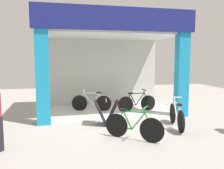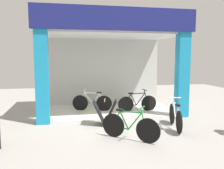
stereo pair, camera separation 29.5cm
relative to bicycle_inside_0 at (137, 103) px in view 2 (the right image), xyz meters
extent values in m
plane|color=#9E9991|center=(-1.09, -1.02, -0.35)|extent=(18.61, 18.61, 0.00)
cube|color=beige|center=(-1.09, 0.47, -0.34)|extent=(5.31, 2.98, 0.02)
cube|color=#B7B7B2|center=(-1.09, 1.96, 1.17)|extent=(5.31, 0.12, 3.04)
cube|color=#198CBF|center=(-3.53, -1.02, 1.17)|extent=(0.42, 0.36, 3.04)
cube|color=#198CBF|center=(1.36, -1.02, 1.17)|extent=(0.42, 0.36, 3.04)
cube|color=navy|center=(-1.09, -1.17, 3.07)|extent=(5.51, 0.20, 0.75)
cube|color=silver|center=(-1.09, 0.47, 2.66)|extent=(5.31, 2.98, 0.06)
cylinder|color=black|center=(-0.48, -0.04, -0.04)|extent=(0.63, 0.09, 0.63)
cylinder|color=black|center=(0.49, 0.04, -0.04)|extent=(0.63, 0.09, 0.63)
cylinder|color=black|center=(-0.25, -0.02, -0.06)|extent=(0.43, 0.07, 0.08)
cylinder|color=black|center=(-0.16, -0.01, 0.14)|extent=(0.28, 0.06, 0.48)
cylinder|color=black|center=(0.14, 0.01, 0.15)|extent=(0.39, 0.06, 0.50)
cylinder|color=black|center=(0.02, 0.00, 0.38)|extent=(0.61, 0.08, 0.05)
cylinder|color=black|center=(-0.37, -0.03, 0.17)|extent=(0.21, 0.05, 0.42)
cylinder|color=black|center=(0.40, 0.03, 0.18)|extent=(0.19, 0.05, 0.44)
cylinder|color=black|center=(0.31, 0.02, 0.45)|extent=(0.06, 0.04, 0.13)
cylinder|color=black|center=(0.30, 0.02, 0.52)|extent=(0.07, 0.44, 0.03)
cube|color=black|center=(-0.29, -0.02, 0.40)|extent=(0.20, 0.11, 0.05)
cylinder|color=black|center=(-1.29, 0.35, -0.04)|extent=(0.62, 0.23, 0.63)
cylinder|color=black|center=(-2.22, 0.65, -0.04)|extent=(0.62, 0.23, 0.63)
cylinder|color=white|center=(-1.51, 0.42, -0.06)|extent=(0.42, 0.16, 0.08)
cylinder|color=white|center=(-1.59, 0.45, 0.15)|extent=(0.27, 0.12, 0.48)
cylinder|color=white|center=(-1.88, 0.54, 0.15)|extent=(0.38, 0.15, 0.50)
cylinder|color=white|center=(-1.76, 0.50, 0.38)|extent=(0.59, 0.22, 0.05)
cylinder|color=white|center=(-1.39, 0.38, 0.17)|extent=(0.21, 0.10, 0.43)
cylinder|color=white|center=(-2.13, 0.62, 0.18)|extent=(0.19, 0.09, 0.44)
cylinder|color=white|center=(-2.04, 0.59, 0.45)|extent=(0.06, 0.05, 0.13)
cylinder|color=white|center=(-2.03, 0.59, 0.52)|extent=(0.16, 0.43, 0.03)
cube|color=black|center=(-1.47, 0.41, 0.40)|extent=(0.21, 0.15, 0.05)
cylinder|color=black|center=(-1.54, -2.74, -0.03)|extent=(0.52, 0.45, 0.65)
cylinder|color=black|center=(-0.78, -3.39, -0.03)|extent=(0.52, 0.45, 0.65)
cylinder|color=#198C33|center=(-1.36, -2.90, -0.06)|extent=(0.35, 0.31, 0.08)
cylinder|color=#198C33|center=(-1.29, -2.95, 0.15)|extent=(0.24, 0.21, 0.48)
cylinder|color=#198C33|center=(-1.06, -3.15, 0.16)|extent=(0.32, 0.28, 0.51)
cylinder|color=#198C33|center=(-1.15, -3.07, 0.40)|extent=(0.49, 0.43, 0.05)
cylinder|color=#198C33|center=(-1.46, -2.81, 0.18)|extent=(0.18, 0.16, 0.43)
cylinder|color=#198C33|center=(-0.86, -3.33, 0.19)|extent=(0.17, 0.15, 0.45)
cylinder|color=#198C33|center=(-0.92, -3.27, 0.47)|extent=(0.06, 0.06, 0.13)
cylinder|color=#198C33|center=(-0.93, -3.26, 0.53)|extent=(0.32, 0.36, 0.03)
cube|color=black|center=(-1.39, -2.87, 0.42)|extent=(0.21, 0.20, 0.05)
cylinder|color=black|center=(0.35, -2.83, -0.03)|extent=(0.20, 0.64, 0.65)
cylinder|color=black|center=(0.60, -1.85, -0.03)|extent=(0.20, 0.64, 0.65)
cylinder|color=white|center=(0.41, -2.60, -0.05)|extent=(0.14, 0.43, 0.08)
cylinder|color=white|center=(0.43, -2.51, 0.16)|extent=(0.10, 0.28, 0.49)
cylinder|color=white|center=(0.51, -2.21, 0.17)|extent=(0.13, 0.40, 0.51)
cylinder|color=white|center=(0.48, -2.33, 0.41)|extent=(0.19, 0.62, 0.05)
cylinder|color=white|center=(0.38, -2.72, 0.18)|extent=(0.09, 0.22, 0.44)
cylinder|color=white|center=(0.57, -1.95, 0.19)|extent=(0.08, 0.20, 0.45)
cylinder|color=white|center=(0.55, -2.04, 0.48)|extent=(0.05, 0.06, 0.14)
cylinder|color=white|center=(0.55, -2.05, 0.54)|extent=(0.45, 0.14, 0.03)
cube|color=black|center=(0.40, -2.63, 0.43)|extent=(0.14, 0.22, 0.05)
cube|color=black|center=(-1.75, -1.50, 0.04)|extent=(0.50, 0.64, 0.81)
cube|color=black|center=(-1.39, -1.57, 0.04)|extent=(0.50, 0.64, 0.81)
cylinder|color=olive|center=(-1.57, -1.53, 0.44)|extent=(0.14, 0.57, 0.03)
camera|label=1|loc=(-3.09, -8.81, 1.81)|focal=37.89mm
camera|label=2|loc=(-2.80, -8.87, 1.81)|focal=37.89mm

